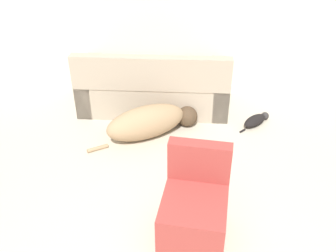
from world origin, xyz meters
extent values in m
cube|color=tan|center=(-0.33, 3.23, 0.22)|extent=(1.98, 0.96, 0.44)
cube|color=tan|center=(-0.35, 2.87, 0.65)|extent=(1.95, 0.24, 0.42)
cube|color=tan|center=(0.54, 3.19, 0.29)|extent=(0.25, 0.87, 0.58)
cube|color=tan|center=(-1.20, 3.28, 0.29)|extent=(0.25, 0.87, 0.58)
ellipsoid|color=#A38460|center=(-0.40, 2.47, 0.20)|extent=(1.05, 0.79, 0.40)
sphere|color=#493726|center=(0.10, 2.73, 0.13)|extent=(0.35, 0.35, 0.26)
cylinder|color=#A38460|center=(-0.94, 2.18, 0.02)|extent=(0.24, 0.15, 0.05)
ellipsoid|color=black|center=(0.95, 2.73, 0.06)|extent=(0.38, 0.36, 0.13)
sphere|color=#2D2B2B|center=(1.11, 2.87, 0.05)|extent=(0.15, 0.15, 0.10)
cylinder|color=black|center=(0.78, 2.58, 0.01)|extent=(0.08, 0.08, 0.02)
cube|color=#993833|center=(0.09, 0.92, 0.23)|extent=(0.62, 0.70, 0.45)
cube|color=#993833|center=(0.14, 1.18, 0.63)|extent=(0.54, 0.21, 0.36)
camera|label=1|loc=(-0.11, -1.28, 2.54)|focal=40.00mm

